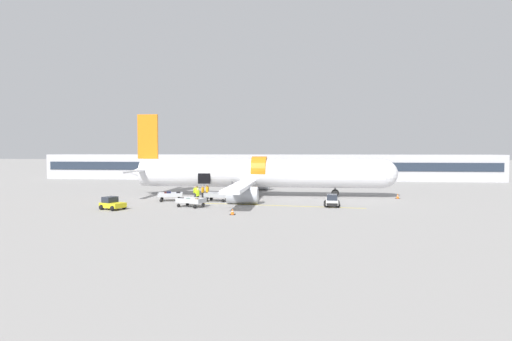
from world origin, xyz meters
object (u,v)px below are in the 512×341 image
object	(u,v)px
baggage_cart_loading	(218,197)
ground_crew_driver	(203,192)
baggage_cart_empty	(191,202)
ground_crew_loader_a	(195,192)
baggage_tug_lead	(112,204)
ground_crew_loader_b	(198,195)
baggage_tug_mid	(332,201)
baggage_cart_queued	(171,196)
airplane	(256,174)
ground_crew_helper	(252,193)
ground_crew_marshal	(207,191)
ground_crew_supervisor	(197,193)

from	to	relation	value
baggage_cart_loading	ground_crew_driver	bearing A→B (deg)	131.73
baggage_cart_empty	ground_crew_loader_a	distance (m)	7.96
baggage_tug_lead	ground_crew_loader_b	distance (m)	9.85
baggage_tug_mid	baggage_cart_queued	distance (m)	19.63
baggage_cart_loading	baggage_cart_queued	size ratio (longest dim) A/B	0.98
baggage_tug_mid	baggage_cart_queued	xyz separation A→B (m)	(-19.44, 2.72, -0.02)
baggage_tug_mid	baggage_cart_queued	world-z (taller)	baggage_tug_mid
ground_crew_loader_a	ground_crew_loader_b	distance (m)	4.66
baggage_tug_mid	baggage_cart_loading	world-z (taller)	baggage_tug_mid
baggage_tug_lead	baggage_cart_empty	bearing A→B (deg)	19.45
airplane	ground_crew_loader_a	world-z (taller)	airplane
ground_crew_driver	ground_crew_helper	bearing A→B (deg)	-17.27
baggage_tug_mid	baggage_cart_loading	distance (m)	13.95
baggage_cart_empty	ground_crew_helper	xyz separation A→B (m)	(6.08, 6.13, 0.45)
ground_crew_marshal	airplane	bearing A→B (deg)	32.88
baggage_cart_empty	ground_crew_driver	xyz separation A→B (m)	(-0.73, 8.24, 0.32)
ground_crew_supervisor	baggage_tug_mid	bearing A→B (deg)	-13.09
ground_crew_helper	baggage_tug_mid	bearing A→B (deg)	-22.58
baggage_cart_loading	ground_crew_loader_a	bearing A→B (deg)	144.76
airplane	ground_crew_supervisor	bearing A→B (deg)	-141.43
ground_crew_loader_a	ground_crew_helper	xyz separation A→B (m)	(7.70, -1.66, 0.13)
airplane	ground_crew_loader_a	bearing A→B (deg)	-153.82
baggage_tug_lead	ground_crew_driver	size ratio (longest dim) A/B	1.83
baggage_tug_lead	ground_crew_supervisor	world-z (taller)	ground_crew_supervisor
baggage_cart_empty	ground_crew_loader_a	world-z (taller)	ground_crew_loader_a
baggage_tug_lead	baggage_cart_loading	distance (m)	12.62
baggage_tug_lead	baggage_cart_queued	xyz separation A→B (m)	(3.88, 7.68, 0.01)
baggage_cart_empty	ground_crew_helper	bearing A→B (deg)	45.23
baggage_cart_loading	ground_crew_loader_b	size ratio (longest dim) A/B	2.21
airplane	ground_crew_loader_b	world-z (taller)	airplane
baggage_cart_queued	baggage_tug_lead	bearing A→B (deg)	-116.79
baggage_cart_queued	ground_crew_loader_b	distance (m)	4.13
ground_crew_driver	ground_crew_loader_a	bearing A→B (deg)	-153.23
ground_crew_loader_a	ground_crew_supervisor	distance (m)	1.90
baggage_tug_mid	ground_crew_loader_a	bearing A→B (deg)	161.96
airplane	ground_crew_marshal	distance (m)	7.41
baggage_tug_mid	ground_crew_helper	world-z (taller)	ground_crew_helper
ground_crew_helper	ground_crew_loader_b	bearing A→B (deg)	-156.05
baggage_tug_lead	ground_crew_marshal	size ratio (longest dim) A/B	1.62
ground_crew_driver	ground_crew_supervisor	world-z (taller)	ground_crew_supervisor
ground_crew_loader_b	ground_crew_supervisor	size ratio (longest dim) A/B	0.97
baggage_cart_loading	ground_crew_loader_b	bearing A→B (deg)	-136.51
baggage_cart_queued	ground_crew_supervisor	xyz separation A→B (m)	(3.01, 1.10, 0.37)
airplane	ground_crew_driver	xyz separation A→B (m)	(-6.71, -3.29, -2.24)
ground_crew_loader_a	ground_crew_driver	world-z (taller)	ground_crew_driver
ground_crew_helper	airplane	bearing A→B (deg)	91.04
ground_crew_loader_a	ground_crew_driver	xyz separation A→B (m)	(0.90, 0.45, 0.01)
ground_crew_loader_a	ground_crew_loader_b	world-z (taller)	ground_crew_loader_b
baggage_cart_loading	baggage_tug_mid	bearing A→B (deg)	-12.79
baggage_cart_empty	ground_crew_supervisor	bearing A→B (deg)	98.68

